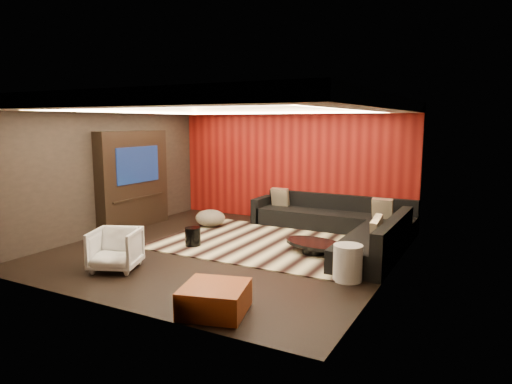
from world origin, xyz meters
The scene contains 26 objects.
floor centered at (0.00, 0.00, -0.01)m, with size 6.00×6.00×0.02m, color black.
ceiling centered at (0.00, 0.00, 2.81)m, with size 6.00×6.00×0.02m, color silver.
wall_back centered at (0.00, 3.01, 1.40)m, with size 6.00×0.02×2.80m, color black.
wall_left centered at (-3.01, 0.00, 1.40)m, with size 0.02×6.00×2.80m, color black.
wall_right centered at (3.01, 0.00, 1.40)m, with size 0.02×6.00×2.80m, color black.
red_feature_wall centered at (0.00, 2.97, 1.40)m, with size 5.98×0.05×2.78m, color #6B0C0A.
soffit_back centered at (0.00, 2.70, 2.69)m, with size 6.00×0.60×0.22m, color silver.
soffit_front centered at (0.00, -2.70, 2.69)m, with size 6.00×0.60×0.22m, color silver.
soffit_left centered at (-2.70, 0.00, 2.69)m, with size 0.60×4.80×0.22m, color silver.
soffit_right centered at (2.70, 0.00, 2.69)m, with size 0.60×4.80×0.22m, color silver.
cove_back centered at (0.00, 2.36, 2.60)m, with size 4.80×0.08×0.04m, color #FFD899.
cove_front centered at (0.00, -2.36, 2.60)m, with size 4.80×0.08×0.04m, color #FFD899.
cove_left centered at (-2.36, 0.00, 2.60)m, with size 0.08×4.80×0.04m, color #FFD899.
cove_right centered at (2.36, 0.00, 2.60)m, with size 0.08×4.80×0.04m, color #FFD899.
tv_surround centered at (-2.85, 0.60, 1.10)m, with size 0.30×2.00×2.20m, color black.
tv_screen centered at (-2.69, 0.60, 1.45)m, with size 0.04×1.30×0.80m, color black.
tv_shelf centered at (-2.69, 0.60, 0.70)m, with size 0.04×1.60×0.04m, color black.
rug centered at (0.39, 0.78, 0.01)m, with size 4.00×3.00×0.02m, color beige.
coffee_table centered at (1.55, 0.53, 0.12)m, with size 1.22×1.22×0.21m, color black.
drum_stool centered at (-0.72, -0.10, 0.20)m, with size 0.30×0.30×0.35m, color black.
striped_pouf centered at (-1.36, 1.46, 0.21)m, with size 0.68×0.68×0.37m, color #C1AF96.
white_side_table centered at (2.50, -0.55, 0.28)m, with size 0.44×0.44×0.56m, color silver.
orange_ottoman centered at (1.36, -2.50, 0.18)m, with size 0.80×0.80×0.35m, color maroon.
armchair centered at (-1.00, -1.84, 0.34)m, with size 0.72×0.75×0.68m, color silver.
sectional_sofa centered at (1.73, 1.86, 0.26)m, with size 3.65×3.50×0.75m.
throw_pillows centered at (1.64, 1.77, 0.62)m, with size 3.12×2.68×0.50m.
Camera 1 is at (4.42, -7.11, 2.40)m, focal length 32.00 mm.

